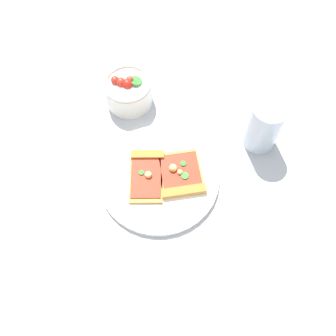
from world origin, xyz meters
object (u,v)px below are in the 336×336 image
at_px(salad_bowl, 128,91).
at_px(soda_glass, 264,127).
at_px(plate, 159,178).
at_px(pizza_slice_far, 147,172).
at_px(pizza_slice_near, 181,176).
at_px(paper_napkin, 118,300).

relative_size(salad_bowl, soda_glass, 0.86).
bearing_deg(soda_glass, plate, 152.60).
relative_size(pizza_slice_far, salad_bowl, 1.22).
height_order(plate, pizza_slice_near, pizza_slice_near).
bearing_deg(pizza_slice_far, pizza_slice_near, -59.14).
bearing_deg(soda_glass, pizza_slice_far, 148.42).
bearing_deg(salad_bowl, pizza_slice_near, -111.19).
bearing_deg(pizza_slice_near, paper_napkin, -166.73).
bearing_deg(pizza_slice_near, soda_glass, -22.08).
height_order(plate, salad_bowl, salad_bowl).
xyz_separation_m(pizza_slice_near, pizza_slice_far, (-0.04, 0.07, 0.00)).
distance_m(pizza_slice_far, paper_napkin, 0.28).
bearing_deg(salad_bowl, paper_napkin, -141.05).
bearing_deg(plate, soda_glass, -27.40).
bearing_deg(pizza_slice_near, plate, 128.41).
bearing_deg(salad_bowl, plate, -121.41).
bearing_deg(paper_napkin, pizza_slice_far, 28.29).
height_order(pizza_slice_far, soda_glass, soda_glass).
bearing_deg(paper_napkin, pizza_slice_near, 13.27).
relative_size(pizza_slice_near, paper_napkin, 0.98).
distance_m(pizza_slice_far, soda_glass, 0.28).
height_order(soda_glass, paper_napkin, soda_glass).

